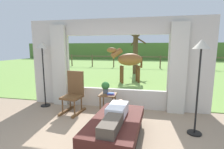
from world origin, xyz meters
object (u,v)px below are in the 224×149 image
object	(u,v)px
recliner_sofa	(116,129)
potted_plant	(106,87)
side_table	(108,97)
floor_lamp_right	(200,59)
rocking_chair	(74,92)
reclining_person	(115,114)
pasture_tree	(136,51)
floor_lamp_left	(42,55)
book_stack	(111,94)
horse	(128,60)

from	to	relation	value
recliner_sofa	potted_plant	size ratio (longest dim) A/B	5.49
side_table	floor_lamp_right	xyz separation A→B (m)	(2.00, -0.77, 1.11)
recliner_sofa	rocking_chair	size ratio (longest dim) A/B	1.57
potted_plant	floor_lamp_right	distance (m)	2.39
reclining_person	rocking_chair	size ratio (longest dim) A/B	1.28
floor_lamp_right	pasture_tree	bearing A→B (deg)	102.69
rocking_chair	recliner_sofa	bearing A→B (deg)	-32.92
potted_plant	floor_lamp_left	xyz separation A→B (m)	(-1.89, 0.06, 0.84)
recliner_sofa	reclining_person	size ratio (longest dim) A/B	1.22
potted_plant	book_stack	xyz separation A→B (m)	(0.17, -0.11, -0.16)
floor_lamp_left	pasture_tree	size ratio (longest dim) A/B	0.58
rocking_chair	potted_plant	world-z (taller)	rocking_chair
horse	pasture_tree	world-z (taller)	pasture_tree
potted_plant	reclining_person	bearing A→B (deg)	-69.06
recliner_sofa	pasture_tree	world-z (taller)	pasture_tree
horse	side_table	bearing A→B (deg)	155.38
reclining_person	floor_lamp_right	bearing A→B (deg)	24.60
side_table	floor_lamp_left	distance (m)	2.27
reclining_person	rocking_chair	world-z (taller)	rocking_chair
rocking_chair	floor_lamp_right	world-z (taller)	floor_lamp_right
side_table	floor_lamp_left	xyz separation A→B (m)	(-1.97, 0.12, 1.12)
reclining_person	horse	bearing A→B (deg)	97.74
side_table	horse	bearing A→B (deg)	88.49
reclining_person	book_stack	world-z (taller)	reclining_person
rocking_chair	pasture_tree	size ratio (longest dim) A/B	0.34
reclining_person	potted_plant	bearing A→B (deg)	114.91
potted_plant	floor_lamp_right	xyz separation A→B (m)	(2.08, -0.83, 0.84)
potted_plant	pasture_tree	xyz separation A→B (m)	(0.32, 7.00, 0.85)
book_stack	floor_lamp_left	bearing A→B (deg)	175.32
rocking_chair	potted_plant	bearing A→B (deg)	19.60
pasture_tree	recliner_sofa	bearing A→B (deg)	-88.50
rocking_chair	floor_lamp_left	distance (m)	1.46
horse	floor_lamp_right	bearing A→B (deg)	178.57
side_table	pasture_tree	distance (m)	7.15
side_table	rocking_chair	bearing A→B (deg)	-172.40
rocking_chair	horse	xyz separation A→B (m)	(1.03, 4.13, 0.61)
recliner_sofa	book_stack	world-z (taller)	book_stack
horse	pasture_tree	distance (m)	3.08
reclining_person	pasture_tree	distance (m)	8.47
reclining_person	side_table	xyz separation A→B (m)	(-0.46, 1.35, -0.10)
floor_lamp_left	book_stack	bearing A→B (deg)	-4.68
pasture_tree	potted_plant	bearing A→B (deg)	-92.61
recliner_sofa	rocking_chair	world-z (taller)	rocking_chair
book_stack	horse	size ratio (longest dim) A/B	0.12
reclining_person	pasture_tree	size ratio (longest dim) A/B	0.43
side_table	potted_plant	bearing A→B (deg)	143.13
potted_plant	book_stack	size ratio (longest dim) A/B	1.48
reclining_person	potted_plant	world-z (taller)	potted_plant
reclining_person	floor_lamp_left	xyz separation A→B (m)	(-2.43, 1.46, 1.02)
floor_lamp_right	reclining_person	bearing A→B (deg)	-159.37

